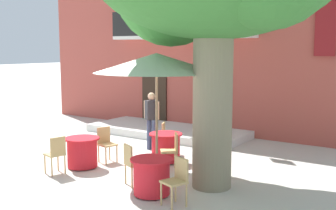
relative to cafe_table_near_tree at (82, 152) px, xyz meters
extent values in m
plane|color=beige|center=(-0.12, 0.65, -0.39)|extent=(120.00, 120.00, 0.00)
cube|color=#B24C42|center=(-0.56, 7.65, 3.36)|extent=(13.00, 4.00, 7.50)
cube|color=#332319|center=(-1.86, 5.62, 0.76)|extent=(1.10, 0.08, 2.30)
cube|color=#332319|center=(0.74, 5.62, 0.76)|extent=(1.10, 0.08, 2.30)
cube|color=silver|center=(-2.76, 5.61, 4.26)|extent=(1.10, 0.08, 1.90)
cube|color=black|center=(-2.76, 5.58, 4.26)|extent=(0.84, 0.04, 1.60)
cube|color=silver|center=(-0.56, 5.61, 4.26)|extent=(1.10, 0.08, 1.90)
cube|color=silver|center=(-0.56, 5.33, 2.95)|extent=(5.60, 0.65, 0.12)
cube|color=black|center=(-0.56, 5.03, 3.46)|extent=(5.60, 0.06, 0.90)
cylinder|color=slate|center=(-2.86, 5.35, 3.17)|extent=(0.35, 0.35, 0.33)
ellipsoid|color=#38843D|center=(-2.86, 5.35, 3.58)|extent=(0.46, 0.46, 0.47)
cylinder|color=#995638|center=(-1.71, 5.35, 3.13)|extent=(0.35, 0.35, 0.25)
ellipsoid|color=#4C8E38|center=(-1.71, 5.35, 3.47)|extent=(0.46, 0.46, 0.41)
cylinder|color=slate|center=(-0.56, 5.35, 3.13)|extent=(0.25, 0.25, 0.24)
ellipsoid|color=#2D7533|center=(-0.56, 5.35, 3.42)|extent=(0.32, 0.32, 0.33)
cylinder|color=#47423D|center=(0.59, 5.35, 3.17)|extent=(0.30, 0.30, 0.32)
ellipsoid|color=#4C8E38|center=(0.59, 5.35, 3.46)|extent=(0.39, 0.39, 0.27)
cylinder|color=#47423D|center=(1.74, 5.35, 3.13)|extent=(0.27, 0.27, 0.25)
ellipsoid|color=#4C8E38|center=(1.74, 5.35, 3.44)|extent=(0.34, 0.34, 0.38)
cube|color=maroon|center=(4.31, 5.59, 3.73)|extent=(0.60, 0.06, 2.80)
cube|color=silver|center=(-0.56, 4.55, -0.27)|extent=(5.50, 2.21, 0.25)
cylinder|color=#7F755B|center=(3.36, 0.51, 1.24)|extent=(0.83, 0.83, 3.26)
cylinder|color=red|center=(0.00, 0.00, -0.02)|extent=(0.74, 0.74, 0.68)
cylinder|color=red|center=(0.00, 0.00, 0.35)|extent=(0.86, 0.86, 0.04)
cylinder|color=#2D2823|center=(0.00, 0.00, -0.38)|extent=(0.44, 0.44, 0.03)
cylinder|color=tan|center=(-0.38, -0.86, -0.17)|extent=(0.04, 0.04, 0.45)
cylinder|color=tan|center=(-0.30, -0.53, -0.17)|extent=(0.04, 0.04, 0.45)
cylinder|color=tan|center=(-0.04, -0.93, -0.17)|extent=(0.04, 0.04, 0.45)
cylinder|color=tan|center=(0.03, -0.60, -0.17)|extent=(0.04, 0.04, 0.45)
cube|color=tan|center=(-0.17, -0.73, 0.08)|extent=(0.48, 0.48, 0.04)
cube|color=tan|center=(0.00, -0.77, 0.31)|extent=(0.13, 0.38, 0.42)
cylinder|color=tan|center=(0.39, 0.85, -0.17)|extent=(0.04, 0.04, 0.45)
cylinder|color=tan|center=(0.31, 0.52, -0.17)|extent=(0.04, 0.04, 0.45)
cylinder|color=tan|center=(0.06, 0.93, -0.17)|extent=(0.04, 0.04, 0.45)
cylinder|color=tan|center=(-0.02, 0.60, -0.17)|extent=(0.04, 0.04, 0.45)
cube|color=tan|center=(0.19, 0.73, 0.08)|extent=(0.49, 0.49, 0.04)
cube|color=tan|center=(0.01, 0.77, 0.31)|extent=(0.13, 0.38, 0.42)
cylinder|color=red|center=(2.62, -0.64, -0.02)|extent=(0.74, 0.74, 0.68)
cylinder|color=red|center=(2.62, -0.64, 0.35)|extent=(0.86, 0.86, 0.04)
cylinder|color=#2D2823|center=(2.62, -0.64, -0.38)|extent=(0.44, 0.44, 0.03)
cylinder|color=tan|center=(3.42, -1.12, -0.17)|extent=(0.04, 0.04, 0.45)
cylinder|color=tan|center=(3.10, -1.00, -0.17)|extent=(0.04, 0.04, 0.45)
cylinder|color=tan|center=(3.54, -0.80, -0.17)|extent=(0.04, 0.04, 0.45)
cylinder|color=tan|center=(3.22, -0.68, -0.17)|extent=(0.04, 0.04, 0.45)
cube|color=tan|center=(3.32, -0.90, 0.08)|extent=(0.51, 0.51, 0.04)
cube|color=tan|center=(3.38, -0.73, 0.31)|extent=(0.37, 0.17, 0.42)
cylinder|color=tan|center=(1.87, -0.08, -0.17)|extent=(0.04, 0.04, 0.45)
cylinder|color=tan|center=(2.17, -0.23, -0.17)|extent=(0.04, 0.04, 0.45)
cylinder|color=tan|center=(1.72, -0.39, -0.17)|extent=(0.04, 0.04, 0.45)
cylinder|color=tan|center=(2.02, -0.54, -0.17)|extent=(0.04, 0.04, 0.45)
cube|color=tan|center=(1.94, -0.31, 0.08)|extent=(0.54, 0.54, 0.04)
cube|color=tan|center=(1.86, -0.47, 0.31)|extent=(0.36, 0.21, 0.42)
cylinder|color=red|center=(1.41, 1.61, -0.02)|extent=(0.74, 0.74, 0.68)
cylinder|color=red|center=(1.41, 1.61, 0.35)|extent=(0.86, 0.86, 0.04)
cylinder|color=#2D2823|center=(1.41, 1.61, -0.38)|extent=(0.44, 0.44, 0.03)
cylinder|color=tan|center=(1.17, 2.51, -0.17)|extent=(0.04, 0.04, 0.45)
cylinder|color=tan|center=(1.31, 2.21, -0.17)|extent=(0.04, 0.04, 0.45)
cylinder|color=tan|center=(0.86, 2.37, -0.17)|extent=(0.04, 0.04, 0.45)
cylinder|color=tan|center=(1.01, 2.06, -0.17)|extent=(0.04, 0.04, 0.45)
cube|color=tan|center=(1.09, 2.29, 0.08)|extent=(0.53, 0.53, 0.04)
cube|color=tan|center=(0.92, 2.21, 0.31)|extent=(0.20, 0.36, 0.42)
cylinder|color=tan|center=(1.88, 0.80, -0.17)|extent=(0.04, 0.04, 0.45)
cylinder|color=tan|center=(1.66, 1.06, -0.17)|extent=(0.04, 0.04, 0.45)
cylinder|color=tan|center=(2.14, 1.02, -0.17)|extent=(0.04, 0.04, 0.45)
cylinder|color=tan|center=(1.92, 1.28, -0.17)|extent=(0.04, 0.04, 0.45)
cube|color=tan|center=(1.90, 1.04, 0.08)|extent=(0.56, 0.56, 0.04)
cube|color=tan|center=(2.04, 1.16, 0.31)|extent=(0.28, 0.31, 0.42)
cylinder|color=#997A56|center=(1.83, 0.63, 0.88)|extent=(0.06, 0.06, 2.55)
cylinder|color=#333333|center=(1.83, 0.63, -0.35)|extent=(0.44, 0.44, 0.08)
cone|color=white|center=(1.83, 0.63, 2.23)|extent=(2.90, 2.90, 0.45)
cylinder|color=#384260|center=(0.22, 2.49, 0.06)|extent=(0.14, 0.14, 0.90)
cylinder|color=#384260|center=(0.40, 2.49, 0.06)|extent=(0.14, 0.14, 0.90)
cube|color=#2D2D33|center=(0.31, 2.49, 0.79)|extent=(0.36, 0.40, 0.56)
sphere|color=tan|center=(0.31, 2.49, 1.19)|extent=(0.22, 0.22, 0.22)
cylinder|color=tan|center=(0.09, 2.49, 0.79)|extent=(0.09, 0.09, 0.52)
cylinder|color=tan|center=(0.53, 2.49, 0.79)|extent=(0.09, 0.09, 0.52)
camera|label=1|loc=(7.56, -7.32, 2.57)|focal=45.44mm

